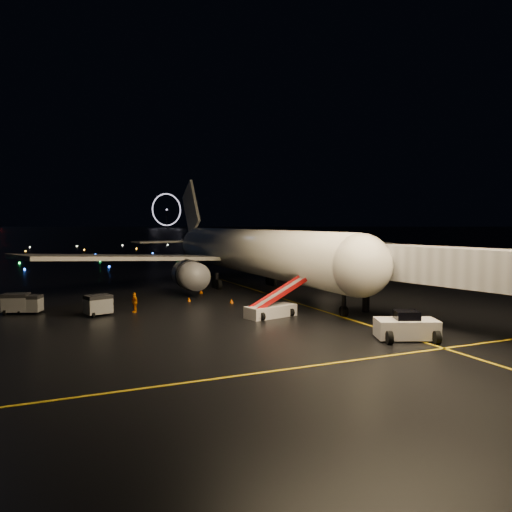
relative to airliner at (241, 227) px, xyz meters
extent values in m
plane|color=black|center=(-11.96, 273.55, -7.87)|extent=(2000.00, 2000.00, 0.00)
cube|color=gold|center=(0.04, -11.45, -7.86)|extent=(0.25, 80.00, 0.02)
cube|color=gold|center=(-16.96, -36.45, -7.86)|extent=(60.00, 0.25, 0.02)
cube|color=silver|center=(-0.43, -33.26, -6.84)|extent=(4.90, 3.82, 2.07)
imported|color=orange|center=(-16.59, -14.35, -6.94)|extent=(0.74, 1.18, 1.87)
cone|color=#F15E00|center=(-6.27, -12.99, -7.65)|extent=(0.45, 0.45, 0.45)
cone|color=#F15E00|center=(-7.03, -4.74, -7.62)|extent=(0.58, 0.58, 0.51)
cone|color=#F15E00|center=(-10.05, -10.04, -7.65)|extent=(0.46, 0.46, 0.45)
cube|color=gray|center=(-19.91, -14.68, -6.93)|extent=(2.57, 2.14, 1.88)
cube|color=gray|center=(-25.61, -11.00, -7.02)|extent=(2.40, 2.08, 1.70)
cube|color=gray|center=(-26.79, -10.58, -6.93)|extent=(2.57, 2.12, 1.88)
camera|label=1|loc=(-24.84, -61.59, 0.60)|focal=35.00mm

